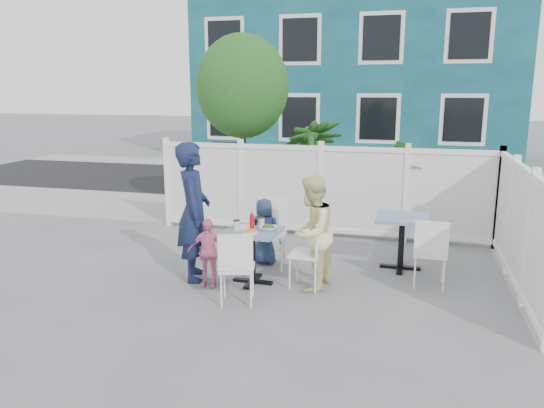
% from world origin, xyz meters
% --- Properties ---
extents(ground, '(80.00, 80.00, 0.00)m').
position_xyz_m(ground, '(0.00, 0.00, 0.00)').
color(ground, slate).
extents(near_sidewalk, '(24.00, 2.60, 0.01)m').
position_xyz_m(near_sidewalk, '(0.00, 3.80, 0.01)').
color(near_sidewalk, gray).
rests_on(near_sidewalk, ground).
extents(street, '(24.00, 5.00, 0.01)m').
position_xyz_m(street, '(0.00, 7.50, 0.00)').
color(street, black).
rests_on(street, ground).
extents(far_sidewalk, '(24.00, 1.60, 0.01)m').
position_xyz_m(far_sidewalk, '(0.00, 10.60, 0.01)').
color(far_sidewalk, gray).
rests_on(far_sidewalk, ground).
extents(building, '(11.00, 6.00, 6.00)m').
position_xyz_m(building, '(-0.50, 14.00, 3.00)').
color(building, navy).
rests_on(building, ground).
extents(fence_back, '(5.86, 0.08, 1.60)m').
position_xyz_m(fence_back, '(0.10, 2.40, 0.78)').
color(fence_back, white).
rests_on(fence_back, ground).
extents(fence_right, '(0.08, 3.66, 1.60)m').
position_xyz_m(fence_right, '(3.00, 0.60, 0.78)').
color(fence_right, white).
rests_on(fence_right, ground).
extents(tree, '(1.80, 1.62, 3.59)m').
position_xyz_m(tree, '(-1.60, 3.30, 2.59)').
color(tree, '#382316').
rests_on(tree, ground).
extents(utility_cabinet, '(0.77, 0.58, 1.37)m').
position_xyz_m(utility_cabinet, '(-2.26, 4.00, 0.68)').
color(utility_cabinet, gold).
rests_on(utility_cabinet, ground).
extents(potted_shrub_a, '(1.59, 1.59, 2.02)m').
position_xyz_m(potted_shrub_a, '(-0.14, 3.10, 1.01)').
color(potted_shrub_a, '#194A17').
rests_on(potted_shrub_a, ground).
extents(potted_shrub_b, '(1.47, 1.64, 1.64)m').
position_xyz_m(potted_shrub_b, '(1.95, 3.00, 0.82)').
color(potted_shrub_b, '#194A17').
rests_on(potted_shrub_b, ground).
extents(main_table, '(0.72, 0.72, 0.74)m').
position_xyz_m(main_table, '(-0.37, -0.12, 0.57)').
color(main_table, slate).
rests_on(main_table, ground).
extents(spare_table, '(0.74, 0.74, 0.78)m').
position_xyz_m(spare_table, '(1.53, 0.97, 0.61)').
color(spare_table, slate).
rests_on(spare_table, ground).
extents(chair_left, '(0.46, 0.47, 0.83)m').
position_xyz_m(chair_left, '(-1.18, -0.05, 0.49)').
color(chair_left, white).
rests_on(chair_left, ground).
extents(chair_right, '(0.43, 0.45, 0.92)m').
position_xyz_m(chair_right, '(0.42, -0.08, 0.54)').
color(chair_right, white).
rests_on(chair_right, ground).
extents(chair_back, '(0.51, 0.50, 1.01)m').
position_xyz_m(chair_back, '(-0.33, 0.63, 0.59)').
color(chair_back, white).
rests_on(chair_back, ground).
extents(chair_near, '(0.49, 0.48, 0.91)m').
position_xyz_m(chair_near, '(-0.35, -0.88, 0.53)').
color(chair_near, white).
rests_on(chair_near, ground).
extents(chair_spare, '(0.43, 0.41, 0.92)m').
position_xyz_m(chair_spare, '(1.91, 0.29, 0.54)').
color(chair_spare, white).
rests_on(chair_spare, ground).
extents(man, '(0.66, 0.80, 1.88)m').
position_xyz_m(man, '(-1.19, -0.14, 0.94)').
color(man, '#141D3D').
rests_on(man, ground).
extents(woman, '(0.70, 0.83, 1.50)m').
position_xyz_m(woman, '(0.41, -0.10, 0.75)').
color(woman, '#EBDE59').
rests_on(woman, ground).
extents(boy, '(0.53, 0.39, 0.99)m').
position_xyz_m(boy, '(-0.44, 0.72, 0.50)').
color(boy, navy).
rests_on(boy, ground).
extents(toddler, '(0.56, 0.29, 0.92)m').
position_xyz_m(toddler, '(-0.92, -0.36, 0.46)').
color(toddler, pink).
rests_on(toddler, ground).
extents(plate_main, '(0.22, 0.22, 0.01)m').
position_xyz_m(plate_main, '(-0.37, -0.25, 0.74)').
color(plate_main, white).
rests_on(plate_main, main_table).
extents(plate_side, '(0.24, 0.24, 0.02)m').
position_xyz_m(plate_side, '(-0.53, -0.03, 0.74)').
color(plate_side, white).
rests_on(plate_side, main_table).
extents(salad_bowl, '(0.22, 0.22, 0.06)m').
position_xyz_m(salad_bowl, '(-0.17, -0.08, 0.76)').
color(salad_bowl, white).
rests_on(salad_bowl, main_table).
extents(coffee_cup_a, '(0.09, 0.09, 0.13)m').
position_xyz_m(coffee_cup_a, '(-0.57, -0.19, 0.80)').
color(coffee_cup_a, beige).
rests_on(coffee_cup_a, main_table).
extents(coffee_cup_b, '(0.08, 0.08, 0.12)m').
position_xyz_m(coffee_cup_b, '(-0.31, 0.09, 0.80)').
color(coffee_cup_b, beige).
rests_on(coffee_cup_b, main_table).
extents(ketchup_bottle, '(0.06, 0.06, 0.20)m').
position_xyz_m(ketchup_bottle, '(-0.39, -0.08, 0.84)').
color(ketchup_bottle, '#B70E10').
rests_on(ketchup_bottle, main_table).
extents(salt_shaker, '(0.03, 0.03, 0.07)m').
position_xyz_m(salt_shaker, '(-0.44, 0.11, 0.77)').
color(salt_shaker, white).
rests_on(salt_shaker, main_table).
extents(pepper_shaker, '(0.03, 0.03, 0.08)m').
position_xyz_m(pepper_shaker, '(-0.40, 0.13, 0.77)').
color(pepper_shaker, black).
rests_on(pepper_shaker, main_table).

